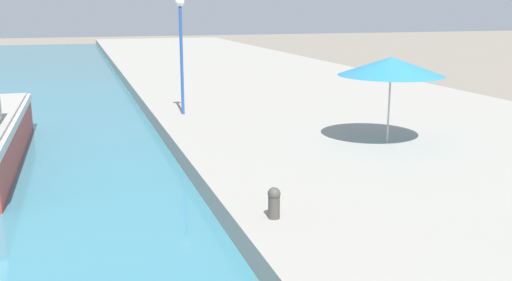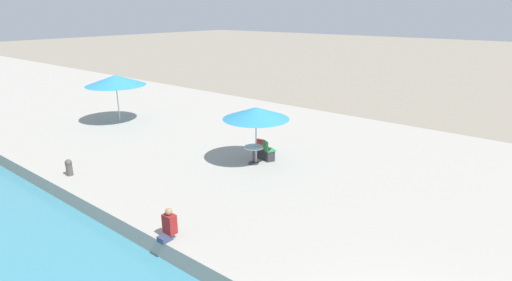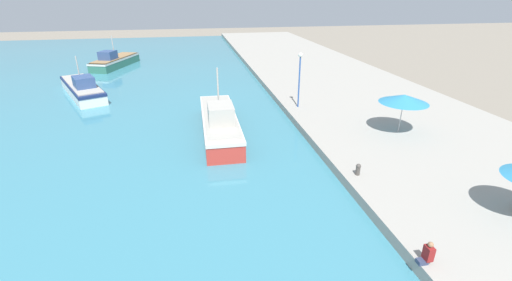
{
  "view_description": "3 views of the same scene",
  "coord_description": "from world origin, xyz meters",
  "views": [
    {
      "loc": [
        -2.87,
        3.47,
        4.81
      ],
      "look_at": [
        1.5,
        17.24,
        1.4
      ],
      "focal_mm": 40.0,
      "sensor_mm": 36.0,
      "label": 1
    },
    {
      "loc": [
        -5.87,
        -0.77,
        6.71
      ],
      "look_at": [
        6.29,
        8.95,
        1.6
      ],
      "focal_mm": 28.0,
      "sensor_mm": 36.0,
      "label": 2
    },
    {
      "loc": [
        -7.65,
        -1.09,
        9.74
      ],
      "look_at": [
        -4.0,
        18.0,
        1.2
      ],
      "focal_mm": 24.0,
      "sensor_mm": 36.0,
      "label": 3
    }
  ],
  "objects": [
    {
      "name": "quay_promenade",
      "position": [
        8.0,
        37.0,
        0.3
      ],
      "size": [
        16.0,
        90.0,
        0.6
      ],
      "color": "#A39E93",
      "rests_on": "ground_plane"
    },
    {
      "name": "fishing_boat_near",
      "position": [
        -5.88,
        22.24,
        0.99
      ],
      "size": [
        2.55,
        10.27,
        4.86
      ],
      "rotation": [
        0.0,
        0.0,
        -0.01
      ],
      "color": "red",
      "rests_on": "water_basin"
    },
    {
      "name": "fishing_boat_mid",
      "position": [
        -18.47,
        35.03,
        0.81
      ],
      "size": [
        6.5,
        10.23,
        3.89
      ],
      "rotation": [
        0.0,
        0.0,
        0.44
      ],
      "color": "white",
      "rests_on": "water_basin"
    },
    {
      "name": "fishing_boat_far",
      "position": [
        -17.87,
        49.23,
        0.86
      ],
      "size": [
        5.48,
        9.57,
        4.17
      ],
      "rotation": [
        0.0,
        0.0,
        -0.34
      ],
      "color": "#33705B",
      "rests_on": "water_basin"
    },
    {
      "name": "cafe_umbrella_white",
      "position": [
        6.44,
        19.01,
        3.01
      ],
      "size": [
        3.28,
        3.28,
        2.7
      ],
      "color": "#B7B7B7",
      "rests_on": "quay_promenade"
    },
    {
      "name": "person_at_quay",
      "position": [
        0.26,
        7.24,
        1.01
      ],
      "size": [
        0.51,
        0.36,
        0.93
      ],
      "color": "#333D5B",
      "rests_on": "quay_promenade"
    },
    {
      "name": "mooring_bollard",
      "position": [
        0.79,
        13.79,
        0.95
      ],
      "size": [
        0.26,
        0.26,
        0.65
      ],
      "color": "#4C4742",
      "rests_on": "quay_promenade"
    },
    {
      "name": "lamppost",
      "position": [
        1.14,
        25.75,
        3.69
      ],
      "size": [
        0.36,
        0.36,
        4.56
      ],
      "color": "#28519E",
      "rests_on": "quay_promenade"
    }
  ]
}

